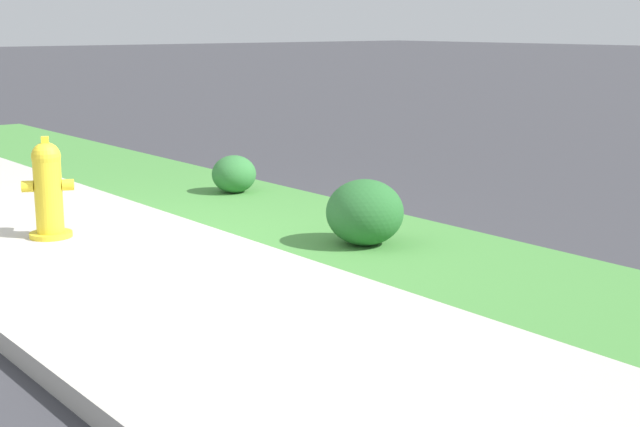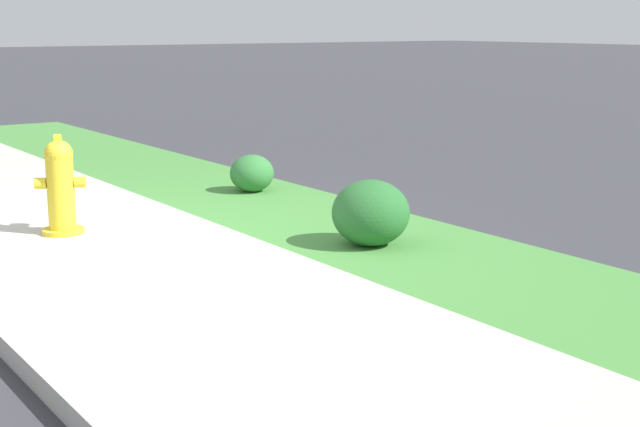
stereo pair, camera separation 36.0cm
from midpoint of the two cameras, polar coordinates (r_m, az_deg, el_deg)
The scene contains 6 objects.
ground_plane at distance 6.77m, azimuth -11.96°, elevation -2.45°, with size 120.00×120.00×0.00m, color #38383D.
sidewalk_pavement at distance 6.77m, azimuth -11.96°, elevation -2.41°, with size 18.00×2.22×0.01m, color #BCB7AD.
grass_verge at distance 7.70m, azimuth 1.24°, elevation -0.41°, with size 18.00×1.62×0.01m, color #47893D.
fire_hydrant_far_end at distance 7.35m, azimuth -14.94°, elevation 1.67°, with size 0.38×0.40×0.81m.
shrub_bush_near_lamp at distance 6.80m, azimuth 4.78°, elevation 0.03°, with size 0.60×0.60×0.51m.
shrub_bush_far_verge at distance 8.98m, azimuth -3.24°, elevation 2.58°, with size 0.44×0.44×0.38m.
Camera 2 is at (6.16, -2.40, 1.67)m, focal length 50.00 mm.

